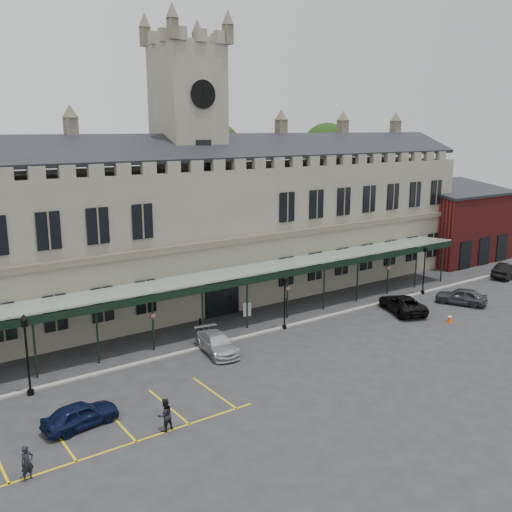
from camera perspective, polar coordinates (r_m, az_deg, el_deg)
ground at (r=39.85m, az=5.06°, el=-10.01°), size 140.00×140.00×0.00m
station_building at (r=50.72m, az=-6.48°, el=2.52°), size 60.00×10.36×17.30m
clock_tower at (r=50.07m, az=-6.72°, el=10.04°), size 5.60×5.60×24.80m
canopy at (r=44.64m, az=-1.09°, el=-4.17°), size 50.00×4.10×4.30m
brick_annex at (r=71.80m, az=19.34°, el=2.99°), size 12.40×8.36×9.23m
kerb at (r=43.86m, az=0.38°, el=-7.71°), size 60.00×0.40×0.12m
parking_markings at (r=32.12m, az=-13.32°, el=-16.21°), size 16.00×6.00×0.01m
tree_behind_mid at (r=61.87m, az=-4.17°, el=10.30°), size 6.00×6.00×16.00m
tree_behind_right at (r=71.46m, az=7.06°, el=10.55°), size 6.00×6.00×16.00m
lamp_post_left at (r=35.85m, az=-21.97°, el=-8.48°), size 0.47×0.47×4.99m
lamp_post_mid at (r=44.18m, az=2.89°, el=-4.10°), size 0.42×0.42×4.39m
lamp_post_right at (r=55.64m, az=16.49°, el=-0.85°), size 0.45×0.45×4.78m
traffic_cone at (r=48.78m, az=18.81°, el=-5.90°), size 0.47×0.47×0.75m
sign_board at (r=47.62m, az=-0.89°, el=-5.39°), size 0.67×0.24×1.17m
bollard_left at (r=45.11m, az=-5.62°, el=-6.71°), size 0.15×0.15×0.82m
bollard_right at (r=49.98m, az=3.10°, el=-4.70°), size 0.15×0.15×0.86m
car_left_a at (r=32.29m, az=-17.15°, el=-14.93°), size 4.16×2.11×1.36m
car_taxi at (r=40.26m, az=-3.93°, el=-8.71°), size 2.59×4.92×1.36m
car_van at (r=50.23m, az=14.41°, el=-4.64°), size 4.22×5.80×1.46m
car_right_a at (r=53.93m, az=19.83°, el=-3.80°), size 3.49×4.70×1.49m
car_right_b at (r=65.27m, az=23.86°, el=-1.33°), size 4.92×2.45×1.55m
person_a at (r=28.74m, az=-21.92°, el=-18.66°), size 0.68×0.53×1.64m
person_b at (r=30.85m, az=-9.09°, el=-15.41°), size 0.98×0.83×1.78m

